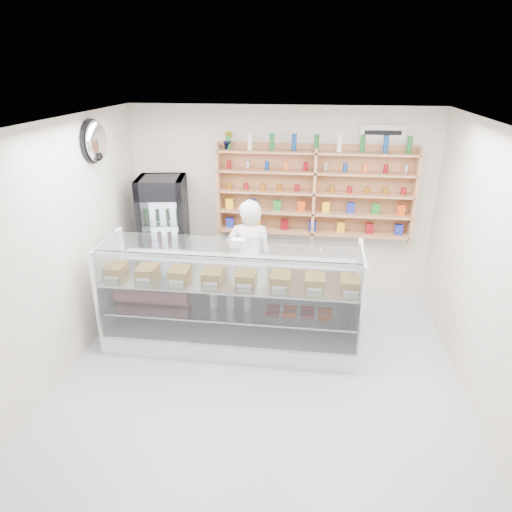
# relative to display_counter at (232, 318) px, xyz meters

# --- Properties ---
(room) EXTENTS (5.00, 5.00, 5.00)m
(room) POSITION_rel_display_counter_xyz_m (0.45, -0.75, 1.03)
(room) COLOR #AFAFB4
(room) RESTS_ON ground
(display_counter) EXTENTS (3.13, 0.93, 1.36)m
(display_counter) POSITION_rel_display_counter_xyz_m (0.00, 0.00, 0.00)
(display_counter) COLOR white
(display_counter) RESTS_ON floor
(shop_worker) EXTENTS (0.66, 0.46, 1.72)m
(shop_worker) POSITION_rel_display_counter_xyz_m (0.13, 0.69, 0.49)
(shop_worker) COLOR silver
(shop_worker) RESTS_ON floor
(drinks_cooler) EXTENTS (0.75, 0.74, 1.84)m
(drinks_cooler) POSITION_rel_display_counter_xyz_m (-1.23, 1.23, 0.55)
(drinks_cooler) COLOR black
(drinks_cooler) RESTS_ON floor
(wall_shelving) EXTENTS (2.84, 0.28, 1.33)m
(wall_shelving) POSITION_rel_display_counter_xyz_m (0.95, 1.59, 1.22)
(wall_shelving) COLOR tan
(wall_shelving) RESTS_ON back_wall
(potted_plant) EXTENTS (0.18, 0.16, 0.26)m
(potted_plant) POSITION_rel_display_counter_xyz_m (-0.30, 1.59, 1.96)
(potted_plant) COLOR #1E6626
(potted_plant) RESTS_ON wall_shelving
(security_mirror) EXTENTS (0.15, 0.50, 0.50)m
(security_mirror) POSITION_rel_display_counter_xyz_m (-1.72, 0.45, 2.08)
(security_mirror) COLOR silver
(security_mirror) RESTS_ON left_wall
(wall_sign) EXTENTS (0.62, 0.03, 0.20)m
(wall_sign) POSITION_rel_display_counter_xyz_m (1.85, 1.72, 2.08)
(wall_sign) COLOR white
(wall_sign) RESTS_ON back_wall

